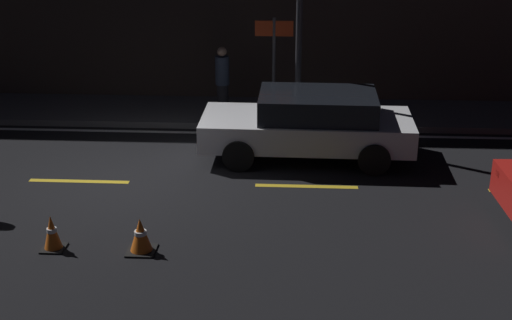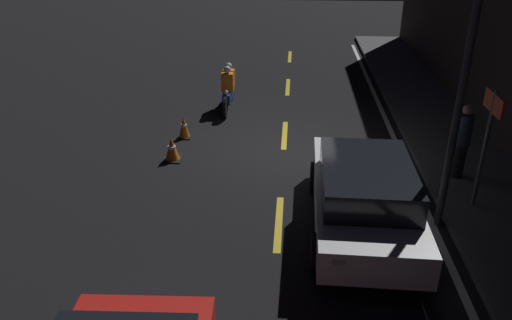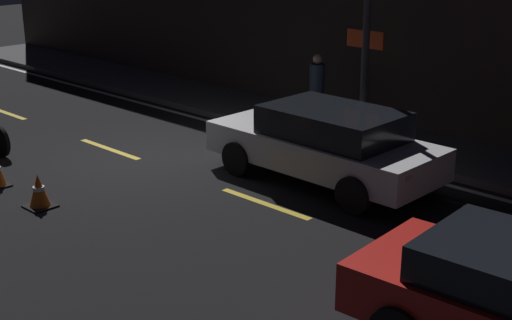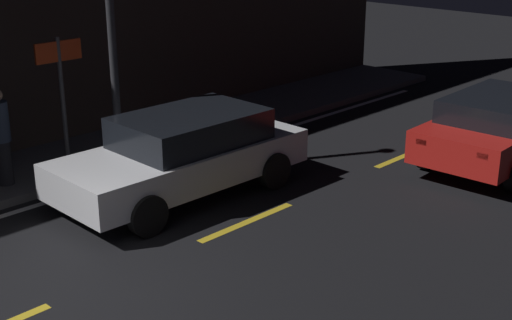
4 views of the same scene
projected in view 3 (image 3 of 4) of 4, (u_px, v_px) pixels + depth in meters
ground_plane at (139, 159)px, 14.52m from camera, size 56.00×56.00×0.00m
raised_curb at (279, 116)px, 17.49m from camera, size 28.00×2.20×0.15m
lane_dash_b at (5, 112)px, 18.10m from camera, size 2.00×0.14×0.01m
lane_dash_c at (110, 149)px, 15.17m from camera, size 2.00×0.14×0.01m
lane_dash_d at (265, 204)px, 12.25m from camera, size 2.00×0.14×0.01m
lane_solid_kerb at (241, 130)px, 16.58m from camera, size 25.20×0.14×0.01m
sedan_white at (326, 142)px, 13.04m from camera, size 4.46×1.98×1.43m
traffic_cone_mid at (39, 191)px, 12.02m from camera, size 0.46×0.46×0.59m
pedestrian at (317, 91)px, 15.93m from camera, size 0.34×0.34×1.69m
shop_sign at (364, 61)px, 14.86m from camera, size 0.90×0.08×2.40m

